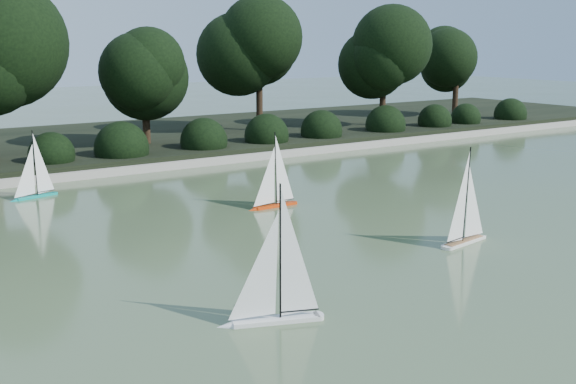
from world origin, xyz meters
The scene contains 10 objects.
ground centered at (0.00, 0.00, 0.00)m, with size 80.00×80.00×0.00m, color #36472A.
pond_coping centered at (0.00, 9.00, 0.09)m, with size 40.00×0.35×0.18m, color gray.
far_bank centered at (0.00, 13.00, 0.15)m, with size 40.00×8.00×0.30m, color black.
tree_line centered at (1.23, 11.44, 2.64)m, with size 26.31×3.93×4.39m.
shrub_hedge centered at (0.00, 9.90, 0.45)m, with size 29.10×1.10×1.10m.
sailboat_white_a centered at (-2.65, -0.34, 0.26)m, with size 1.18×0.58×1.65m.
sailboat_white_b centered at (1.60, 0.64, 0.25)m, with size 1.17×0.36×1.59m.
sailboat_orange centered at (0.38, 4.29, 0.23)m, with size 1.08×0.21×1.47m.
sailboat_teal centered at (-3.06, 7.58, 0.22)m, with size 1.02×0.41×1.40m.
race_buoy centered at (-2.62, 0.23, 0.00)m, with size 0.15×0.15×0.15m, color red.
Camera 1 is at (-6.64, -6.62, 3.06)m, focal length 45.00 mm.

